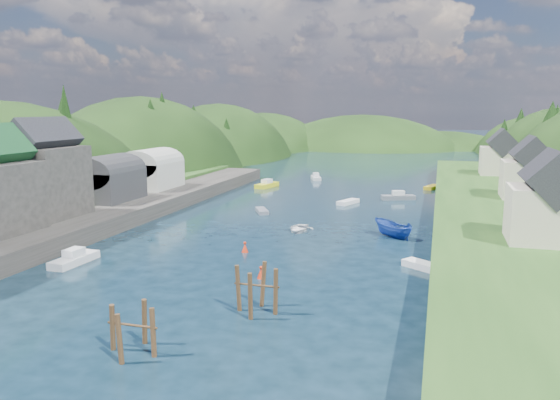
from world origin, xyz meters
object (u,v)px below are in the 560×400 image
(piling_cluster_near, at_px, (133,334))
(channel_buoy_near, at_px, (261,273))
(channel_buoy_far, at_px, (245,248))
(piling_cluster_far, at_px, (257,293))

(piling_cluster_near, relative_size, channel_buoy_near, 3.20)
(channel_buoy_near, xyz_separation_m, channel_buoy_far, (-4.24, 7.67, 0.00))
(piling_cluster_near, distance_m, piling_cluster_far, 9.64)
(channel_buoy_near, bearing_deg, piling_cluster_near, -99.85)
(channel_buoy_near, bearing_deg, channel_buoy_far, 118.93)
(piling_cluster_far, distance_m, channel_buoy_near, 7.94)
(piling_cluster_far, xyz_separation_m, channel_buoy_far, (-6.44, 15.24, -0.93))
(piling_cluster_far, height_order, channel_buoy_near, piling_cluster_far)
(piling_cluster_far, relative_size, channel_buoy_far, 3.60)
(piling_cluster_near, distance_m, channel_buoy_near, 16.10)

